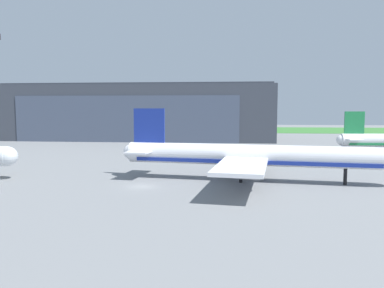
{
  "coord_description": "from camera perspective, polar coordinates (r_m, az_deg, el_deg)",
  "views": [
    {
      "loc": [
        13.61,
        -57.64,
        12.21
      ],
      "look_at": [
        5.59,
        21.68,
        4.65
      ],
      "focal_mm": 36.01,
      "sensor_mm": 36.0,
      "label": 1
    }
  ],
  "objects": [
    {
      "name": "grass_field_strip",
      "position": [
        214.76,
        2.13,
        2.17
      ],
      "size": [
        440.0,
        56.0,
        0.08
      ],
      "primitive_type": "cube",
      "color": "#3A7834",
      "rests_on": "ground_plane"
    },
    {
      "name": "maintenance_hangar",
      "position": [
        151.21,
        -8.47,
        4.67
      ],
      "size": [
        105.3,
        29.6,
        21.68
      ],
      "color": "#383D47",
      "rests_on": "ground_plane"
    },
    {
      "name": "airliner_near_left",
      "position": [
        64.66,
        8.78,
        -1.76
      ],
      "size": [
        45.62,
        36.08,
        12.06
      ],
      "color": "white",
      "rests_on": "ground_plane"
    },
    {
      "name": "ground_plane",
      "position": [
        60.47,
        -7.4,
        -6.28
      ],
      "size": [
        440.0,
        440.0,
        0.0
      ],
      "primitive_type": "plane",
      "color": "slate"
    }
  ]
}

